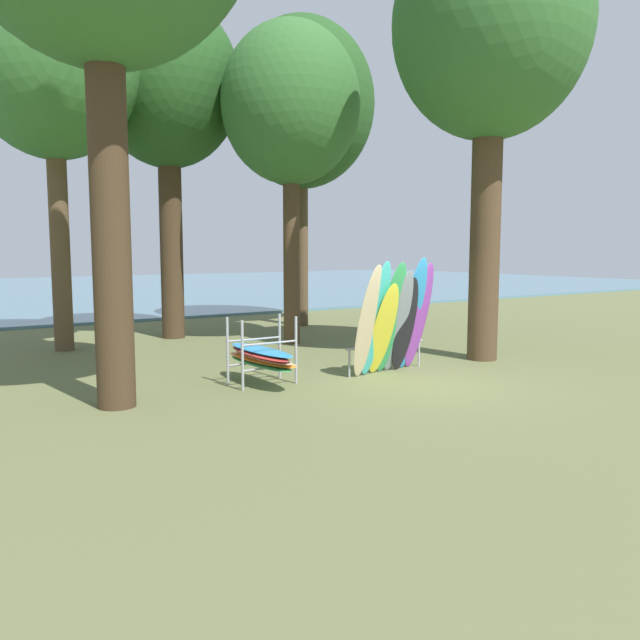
% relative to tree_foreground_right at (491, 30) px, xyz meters
% --- Properties ---
extents(ground_plane, '(80.00, 80.00, 0.00)m').
position_rel_tree_foreground_right_xyz_m(ground_plane, '(-2.90, -0.99, -7.14)').
color(ground_plane, '#60663D').
extents(lake_water, '(80.00, 36.00, 0.10)m').
position_rel_tree_foreground_right_xyz_m(lake_water, '(-2.90, 29.60, -7.09)').
color(lake_water, slate).
rests_on(lake_water, ground).
extents(tree_foreground_right, '(4.24, 4.24, 9.70)m').
position_rel_tree_foreground_right_xyz_m(tree_foreground_right, '(0.00, 0.00, 0.00)').
color(tree_foreground_right, '#4C3823').
rests_on(tree_foreground_right, ground).
extents(tree_mid_behind, '(3.54, 3.54, 8.19)m').
position_rel_tree_foreground_right_xyz_m(tree_mid_behind, '(-2.29, 4.51, -1.05)').
color(tree_mid_behind, '#4C3823').
rests_on(tree_mid_behind, ground).
extents(tree_far_left_back, '(4.03, 4.03, 9.22)m').
position_rel_tree_foreground_right_xyz_m(tree_far_left_back, '(-7.56, 6.58, -0.30)').
color(tree_far_left_back, brown).
rests_on(tree_far_left_back, ground).
extents(tree_far_right_back, '(4.57, 4.57, 9.63)m').
position_rel_tree_foreground_right_xyz_m(tree_far_right_back, '(0.02, 7.67, -0.17)').
color(tree_far_right_back, brown).
rests_on(tree_far_right_back, ground).
extents(tree_deep_back, '(3.91, 3.91, 9.16)m').
position_rel_tree_foreground_right_xyz_m(tree_deep_back, '(-4.51, 7.23, -0.36)').
color(tree_deep_back, '#42301E').
rests_on(tree_deep_back, ground).
extents(leaning_board_pile, '(2.11, 0.90, 2.32)m').
position_rel_tree_foreground_right_xyz_m(leaning_board_pile, '(-2.73, -0.18, -6.08)').
color(leaning_board_pile, '#C6B289').
rests_on(leaning_board_pile, ground).
extents(board_storage_rack, '(1.15, 2.13, 1.25)m').
position_rel_tree_foreground_right_xyz_m(board_storage_rack, '(-5.43, 0.40, -6.62)').
color(board_storage_rack, '#9EA0A5').
rests_on(board_storage_rack, ground).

